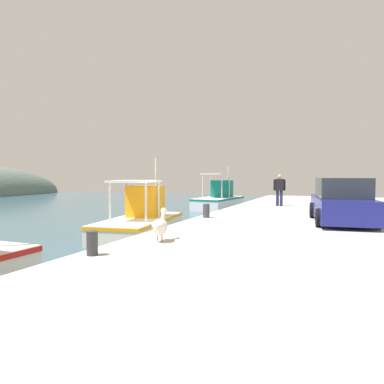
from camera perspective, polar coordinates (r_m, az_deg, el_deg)
The scene contains 8 objects.
quay_pier at distance 11.60m, azimuth 21.96°, elevation -7.63°, with size 36.00×10.00×0.80m, color #BCB7AD.
fishing_boat_second at distance 14.24m, azimuth -8.43°, elevation -4.57°, with size 5.50×2.84×3.25m.
fishing_boat_third at distance 25.73m, azimuth 4.50°, elevation -1.23°, with size 5.33×2.68×3.28m.
pelican at distance 8.67m, azimuth -5.28°, elevation -5.54°, with size 0.97×0.44×0.82m.
fisherman_standing at distance 19.25m, azimuth 14.26°, elevation 0.56°, with size 0.30×0.63×1.72m.
parked_car at distance 13.05m, azimuth 23.48°, elevation -1.60°, with size 4.28×2.27×1.57m.
mooring_bollard_nearest at distance 7.46m, azimuth -16.18°, elevation -8.14°, with size 0.23×0.23×0.50m, color #333338.
mooring_bollard_second at distance 13.54m, azimuth 2.38°, elevation -3.12°, with size 0.27×0.27×0.54m, color #333338.
Camera 1 is at (-11.42, -5.00, 2.44)m, focal length 32.24 mm.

